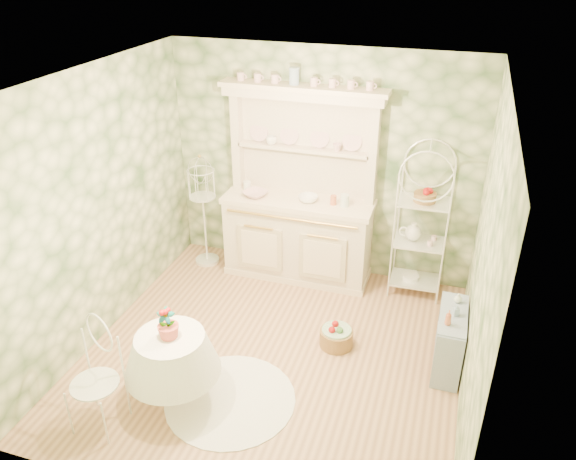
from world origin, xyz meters
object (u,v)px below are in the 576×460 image
(kitchen_dresser, at_px, (298,188))
(round_table, at_px, (174,374))
(side_shelf, at_px, (449,341))
(birdcage_stand, at_px, (203,207))
(bakers_rack, at_px, (421,227))
(cafe_chair, at_px, (96,388))
(floor_basket, at_px, (336,335))

(kitchen_dresser, relative_size, round_table, 3.79)
(side_shelf, relative_size, birdcage_stand, 0.45)
(side_shelf, height_order, round_table, round_table)
(bakers_rack, xyz_separation_m, round_table, (-1.83, -2.42, -0.54))
(cafe_chair, bearing_deg, side_shelf, 52.59)
(bakers_rack, bearing_deg, round_table, -128.92)
(round_table, distance_m, birdcage_stand, 2.47)
(side_shelf, height_order, birdcage_stand, birdcage_stand)
(side_shelf, xyz_separation_m, birdcage_stand, (-3.05, 1.10, 0.47))
(round_table, relative_size, birdcage_stand, 0.39)
(round_table, bearing_deg, cafe_chair, -136.84)
(cafe_chair, bearing_deg, floor_basket, 65.96)
(kitchen_dresser, bearing_deg, cafe_chair, -107.61)
(floor_basket, bearing_deg, kitchen_dresser, 122.82)
(kitchen_dresser, relative_size, cafe_chair, 2.80)
(cafe_chair, distance_m, floor_basket, 2.35)
(bakers_rack, bearing_deg, side_shelf, -71.67)
(kitchen_dresser, xyz_separation_m, cafe_chair, (-0.90, -2.82, -0.74))
(bakers_rack, relative_size, birdcage_stand, 1.10)
(bakers_rack, bearing_deg, kitchen_dresser, -179.88)
(cafe_chair, height_order, floor_basket, cafe_chair)
(cafe_chair, bearing_deg, bakers_rack, 72.84)
(floor_basket, bearing_deg, birdcage_stand, 150.21)
(kitchen_dresser, xyz_separation_m, side_shelf, (1.86, -1.17, -0.85))
(kitchen_dresser, relative_size, bakers_rack, 1.36)
(bakers_rack, relative_size, round_table, 2.78)
(kitchen_dresser, height_order, birdcage_stand, kitchen_dresser)
(floor_basket, bearing_deg, side_shelf, 1.28)
(kitchen_dresser, distance_m, floor_basket, 1.75)
(birdcage_stand, height_order, floor_basket, birdcage_stand)
(side_shelf, height_order, floor_basket, side_shelf)
(bakers_rack, relative_size, side_shelf, 2.41)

